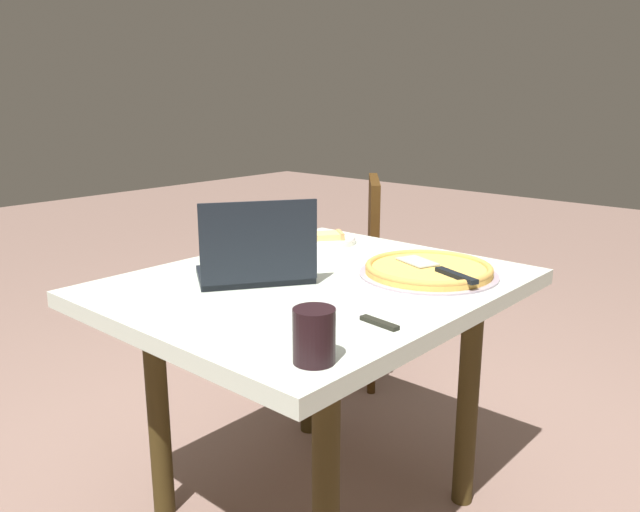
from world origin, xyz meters
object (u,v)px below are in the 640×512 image
dining_table (315,312)px  table_knife (364,318)px  laptop (256,263)px  pizza_tray (429,269)px  chair_near (344,263)px  drink_cup (314,335)px  pizza_plate (325,239)px

dining_table → table_knife: table_knife is taller
laptop → pizza_tray: bearing=138.7°
laptop → chair_near: laptop is taller
laptop → table_knife: laptop is taller
table_knife → drink_cup: bearing=16.0°
laptop → drink_cup: size_ratio=3.48×
laptop → pizza_plate: 0.50m
dining_table → laptop: laptop is taller
table_knife → drink_cup: (0.25, 0.07, 0.05)m
dining_table → pizza_tray: size_ratio=2.76×
dining_table → table_knife: bearing=61.5°
chair_near → drink_cup: bearing=37.1°
table_knife → drink_cup: size_ratio=2.31×
laptop → dining_table: bearing=136.3°
drink_cup → pizza_tray: bearing=-166.4°
dining_table → laptop: 0.21m
laptop → pizza_plate: bearing=-161.1°
pizza_plate → table_knife: pizza_plate is taller
chair_near → table_knife: bearing=41.4°
dining_table → drink_cup: size_ratio=10.06×
dining_table → laptop: size_ratio=2.89×
pizza_plate → pizza_tray: (0.11, 0.48, 0.00)m
table_knife → chair_near: 1.27m
laptop → table_knife: bearing=83.7°
dining_table → drink_cup: drink_cup is taller
dining_table → chair_near: bearing=-145.6°
laptop → chair_near: (-0.90, -0.43, -0.26)m
chair_near → dining_table: bearing=34.4°
pizza_plate → drink_cup: 0.99m
drink_cup → chair_near: bearing=-142.9°
pizza_tray → table_knife: size_ratio=1.58×
table_knife → pizza_tray: bearing=-168.0°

